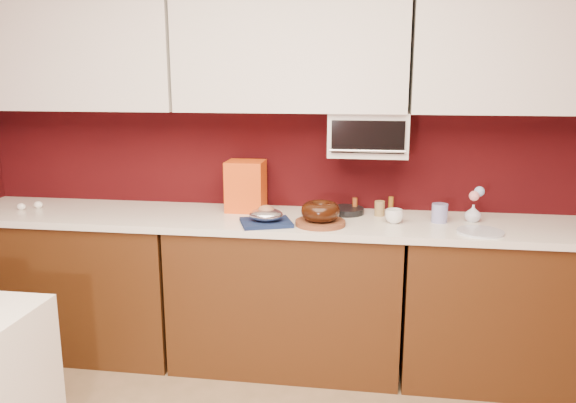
% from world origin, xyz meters
% --- Properties ---
extents(wall_back, '(4.00, 0.02, 2.50)m').
position_xyz_m(wall_back, '(0.00, 2.25, 1.25)').
color(wall_back, '#360709').
rests_on(wall_back, floor).
extents(base_cabinet_left, '(1.31, 0.58, 0.86)m').
position_xyz_m(base_cabinet_left, '(-1.33, 1.94, 0.43)').
color(base_cabinet_left, '#43230D').
rests_on(base_cabinet_left, floor).
extents(base_cabinet_center, '(1.31, 0.58, 0.86)m').
position_xyz_m(base_cabinet_center, '(0.00, 1.94, 0.43)').
color(base_cabinet_center, '#43230D').
rests_on(base_cabinet_center, floor).
extents(base_cabinet_right, '(1.31, 0.58, 0.86)m').
position_xyz_m(base_cabinet_right, '(1.33, 1.94, 0.43)').
color(base_cabinet_right, '#43230D').
rests_on(base_cabinet_right, floor).
extents(countertop, '(4.00, 0.62, 0.04)m').
position_xyz_m(countertop, '(0.00, 1.94, 0.88)').
color(countertop, white).
rests_on(countertop, base_cabinet_center).
extents(upper_cabinet_left, '(1.31, 0.33, 0.70)m').
position_xyz_m(upper_cabinet_left, '(-1.33, 2.08, 1.85)').
color(upper_cabinet_left, white).
rests_on(upper_cabinet_left, wall_back).
extents(upper_cabinet_center, '(1.31, 0.33, 0.70)m').
position_xyz_m(upper_cabinet_center, '(0.00, 2.08, 1.85)').
color(upper_cabinet_center, white).
rests_on(upper_cabinet_center, wall_back).
extents(upper_cabinet_right, '(1.31, 0.33, 0.70)m').
position_xyz_m(upper_cabinet_right, '(1.33, 2.08, 1.85)').
color(upper_cabinet_right, white).
rests_on(upper_cabinet_right, wall_back).
extents(toaster_oven, '(0.45, 0.30, 0.25)m').
position_xyz_m(toaster_oven, '(0.45, 2.10, 1.38)').
color(toaster_oven, white).
rests_on(toaster_oven, upper_cabinet_center).
extents(toaster_oven_door, '(0.40, 0.02, 0.18)m').
position_xyz_m(toaster_oven_door, '(0.45, 1.94, 1.38)').
color(toaster_oven_door, black).
rests_on(toaster_oven_door, toaster_oven).
extents(toaster_oven_handle, '(0.42, 0.02, 0.02)m').
position_xyz_m(toaster_oven_handle, '(0.45, 1.93, 1.30)').
color(toaster_oven_handle, silver).
rests_on(toaster_oven_handle, toaster_oven).
extents(cake_base, '(0.36, 0.36, 0.03)m').
position_xyz_m(cake_base, '(0.21, 1.81, 0.91)').
color(cake_base, brown).
rests_on(cake_base, countertop).
extents(bundt_cake, '(0.22, 0.22, 0.09)m').
position_xyz_m(bundt_cake, '(0.21, 1.81, 0.98)').
color(bundt_cake, black).
rests_on(bundt_cake, cake_base).
extents(navy_towel, '(0.33, 0.31, 0.02)m').
position_xyz_m(navy_towel, '(-0.09, 1.78, 0.91)').
color(navy_towel, '#121F44').
rests_on(navy_towel, countertop).
extents(foil_ham_nest, '(0.22, 0.20, 0.07)m').
position_xyz_m(foil_ham_nest, '(-0.09, 1.78, 0.96)').
color(foil_ham_nest, silver).
rests_on(foil_ham_nest, navy_towel).
extents(roasted_ham, '(0.10, 0.09, 0.06)m').
position_xyz_m(roasted_ham, '(-0.09, 1.78, 0.98)').
color(roasted_ham, '#A06849').
rests_on(roasted_ham, foil_ham_nest).
extents(pandoro_box, '(0.22, 0.20, 0.30)m').
position_xyz_m(pandoro_box, '(-0.27, 2.09, 1.05)').
color(pandoro_box, red).
rests_on(pandoro_box, countertop).
extents(dark_pan, '(0.24, 0.24, 0.04)m').
position_xyz_m(dark_pan, '(0.33, 2.10, 0.92)').
color(dark_pan, black).
rests_on(dark_pan, countertop).
extents(coffee_mug, '(0.12, 0.12, 0.10)m').
position_xyz_m(coffee_mug, '(0.61, 1.91, 0.95)').
color(coffee_mug, white).
rests_on(coffee_mug, countertop).
extents(blue_jar, '(0.10, 0.10, 0.11)m').
position_xyz_m(blue_jar, '(0.86, 1.97, 0.95)').
color(blue_jar, navy).
rests_on(blue_jar, countertop).
extents(flower_vase, '(0.09, 0.09, 0.11)m').
position_xyz_m(flower_vase, '(1.05, 2.01, 0.96)').
color(flower_vase, silver).
rests_on(flower_vase, countertop).
extents(flower_pink, '(0.06, 0.06, 0.06)m').
position_xyz_m(flower_pink, '(1.05, 2.01, 1.05)').
color(flower_pink, pink).
rests_on(flower_pink, flower_vase).
extents(flower_blue, '(0.06, 0.06, 0.06)m').
position_xyz_m(flower_blue, '(1.08, 2.03, 1.07)').
color(flower_blue, '#8FB2E6').
rests_on(flower_blue, flower_vase).
extents(china_plate, '(0.29, 0.29, 0.01)m').
position_xyz_m(china_plate, '(1.05, 1.77, 0.91)').
color(china_plate, silver).
rests_on(china_plate, countertop).
extents(amber_bottle, '(0.04, 0.04, 0.09)m').
position_xyz_m(amber_bottle, '(0.38, 2.14, 0.94)').
color(amber_bottle, brown).
rests_on(amber_bottle, countertop).
extents(paper_cup, '(0.08, 0.08, 0.09)m').
position_xyz_m(paper_cup, '(0.53, 2.07, 0.94)').
color(paper_cup, olive).
rests_on(paper_cup, countertop).
extents(egg_left, '(0.06, 0.05, 0.04)m').
position_xyz_m(egg_left, '(-1.64, 1.90, 0.92)').
color(egg_left, white).
rests_on(egg_left, countertop).
extents(egg_right, '(0.06, 0.05, 0.04)m').
position_xyz_m(egg_right, '(-1.57, 1.96, 0.92)').
color(egg_right, white).
rests_on(egg_right, countertop).
extents(amber_bottle_tall, '(0.04, 0.04, 0.10)m').
position_xyz_m(amber_bottle_tall, '(0.60, 2.13, 0.95)').
color(amber_bottle_tall, brown).
rests_on(amber_bottle_tall, countertop).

